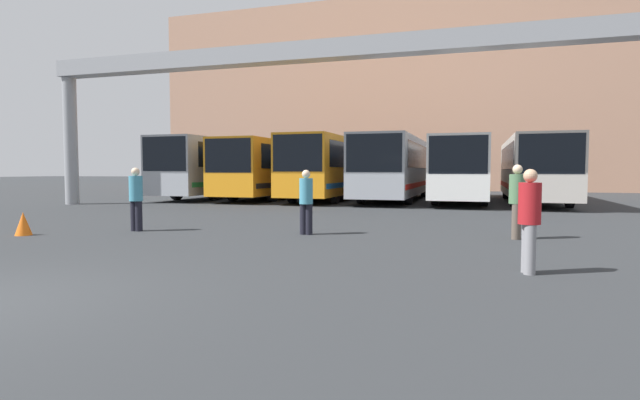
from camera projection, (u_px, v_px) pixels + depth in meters
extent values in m
cube|color=tan|center=(411.00, 102.00, 44.26)|extent=(41.44, 12.00, 15.16)
cylinder|color=gray|center=(71.00, 141.00, 22.88)|extent=(0.60, 0.60, 5.79)
cube|color=gray|center=(323.00, 51.00, 19.05)|extent=(24.83, 0.80, 0.70)
cube|color=#999EA5|center=(226.00, 166.00, 29.24)|extent=(2.56, 12.19, 2.90)
cube|color=black|center=(164.00, 154.00, 23.42)|extent=(2.36, 0.06, 1.62)
cube|color=black|center=(226.00, 157.00, 29.21)|extent=(2.59, 10.37, 1.22)
cube|color=#268C4C|center=(226.00, 182.00, 29.30)|extent=(2.59, 11.58, 0.24)
cylinder|color=black|center=(177.00, 190.00, 26.40)|extent=(0.28, 1.04, 1.04)
cylinder|color=black|center=(214.00, 190.00, 25.73)|extent=(0.28, 1.04, 1.04)
cylinder|color=black|center=(236.00, 186.00, 32.91)|extent=(0.28, 1.04, 1.04)
cylinder|color=black|center=(267.00, 186.00, 32.23)|extent=(0.28, 1.04, 1.04)
cube|color=orange|center=(278.00, 167.00, 28.07)|extent=(2.50, 11.82, 2.75)
cube|color=black|center=(228.00, 155.00, 22.43)|extent=(2.30, 0.06, 1.54)
cube|color=black|center=(278.00, 158.00, 28.04)|extent=(2.53, 10.05, 1.16)
cube|color=black|center=(278.00, 183.00, 28.12)|extent=(2.53, 11.23, 0.24)
cylinder|color=black|center=(233.00, 192.00, 25.32)|extent=(0.28, 0.96, 0.96)
cylinder|color=black|center=(273.00, 192.00, 24.67)|extent=(0.28, 0.96, 0.96)
cylinder|color=black|center=(282.00, 187.00, 31.62)|extent=(0.28, 0.96, 0.96)
cylinder|color=black|center=(314.00, 188.00, 30.97)|extent=(0.28, 0.96, 0.96)
cube|color=orange|center=(330.00, 166.00, 26.24)|extent=(2.45, 10.09, 2.87)
cube|color=black|center=(297.00, 153.00, 21.43)|extent=(2.25, 0.06, 1.60)
cube|color=black|center=(330.00, 156.00, 26.21)|extent=(2.48, 8.58, 1.20)
cube|color=#1966B2|center=(330.00, 183.00, 26.30)|extent=(2.48, 9.58, 0.24)
cylinder|color=black|center=(292.00, 193.00, 23.95)|extent=(0.28, 0.93, 0.93)
cylinder|color=black|center=(335.00, 194.00, 23.31)|extent=(0.28, 0.93, 0.93)
cylinder|color=black|center=(326.00, 189.00, 29.33)|extent=(0.28, 0.93, 0.93)
cylinder|color=black|center=(362.00, 189.00, 28.69)|extent=(0.28, 0.93, 0.93)
cube|color=#999EA5|center=(396.00, 167.00, 26.09)|extent=(2.53, 11.87, 2.82)
cube|color=black|center=(374.00, 153.00, 20.43)|extent=(2.33, 0.06, 1.58)
cube|color=black|center=(396.00, 157.00, 26.06)|extent=(2.56, 10.09, 1.18)
cube|color=red|center=(396.00, 184.00, 26.15)|extent=(2.56, 11.28, 0.24)
cylinder|color=black|center=(361.00, 193.00, 23.34)|extent=(0.28, 0.97, 0.97)
cylinder|color=black|center=(409.00, 194.00, 22.67)|extent=(0.28, 0.97, 0.97)
cylinder|color=black|center=(386.00, 188.00, 29.67)|extent=(0.28, 0.97, 0.97)
cylinder|color=black|center=(424.00, 189.00, 29.00)|extent=(0.28, 0.97, 0.97)
cube|color=silver|center=(462.00, 168.00, 25.16)|extent=(2.43, 12.00, 2.68)
cube|color=black|center=(458.00, 155.00, 19.44)|extent=(2.24, 0.06, 1.50)
cube|color=black|center=(462.00, 158.00, 25.13)|extent=(2.46, 10.20, 1.12)
cube|color=orange|center=(462.00, 185.00, 25.21)|extent=(2.46, 11.40, 0.24)
cylinder|color=black|center=(435.00, 194.00, 22.35)|extent=(0.28, 1.02, 1.02)
cylinder|color=black|center=(485.00, 195.00, 21.71)|extent=(0.28, 1.02, 1.02)
cylinder|color=black|center=(444.00, 189.00, 28.74)|extent=(0.28, 1.02, 1.02)
cylinder|color=black|center=(483.00, 189.00, 28.11)|extent=(0.28, 1.02, 1.02)
cube|color=beige|center=(534.00, 168.00, 24.07)|extent=(2.47, 11.80, 2.68)
cube|color=black|center=(551.00, 154.00, 18.44)|extent=(2.28, 0.06, 1.50)
cube|color=black|center=(534.00, 157.00, 24.04)|extent=(2.50, 10.03, 1.13)
cube|color=red|center=(533.00, 185.00, 24.12)|extent=(2.50, 11.21, 0.24)
cylinder|color=black|center=(514.00, 196.00, 21.32)|extent=(0.28, 0.92, 0.92)
cylinder|color=black|center=(570.00, 197.00, 20.67)|extent=(0.28, 0.92, 0.92)
cylinder|color=black|center=(506.00, 190.00, 27.61)|extent=(0.28, 0.92, 0.92)
cylinder|color=black|center=(548.00, 191.00, 26.96)|extent=(0.28, 0.92, 0.92)
cylinder|color=black|center=(134.00, 216.00, 12.88)|extent=(0.18, 0.18, 0.78)
cylinder|color=black|center=(139.00, 216.00, 12.82)|extent=(0.18, 0.18, 0.78)
cylinder|color=teal|center=(136.00, 188.00, 12.80)|extent=(0.34, 0.34, 0.65)
sphere|color=beige|center=(135.00, 172.00, 12.78)|extent=(0.21, 0.21, 0.21)
cylinder|color=brown|center=(516.00, 222.00, 11.29)|extent=(0.18, 0.18, 0.81)
cylinder|color=brown|center=(517.00, 221.00, 11.43)|extent=(0.18, 0.18, 0.81)
cylinder|color=#4C724C|center=(517.00, 189.00, 11.32)|extent=(0.35, 0.35, 0.67)
sphere|color=beige|center=(518.00, 169.00, 11.29)|extent=(0.22, 0.22, 0.22)
cylinder|color=gray|center=(530.00, 250.00, 7.49)|extent=(0.17, 0.17, 0.76)
cylinder|color=gray|center=(527.00, 248.00, 7.64)|extent=(0.17, 0.17, 0.76)
cylinder|color=#A5191E|center=(530.00, 203.00, 7.52)|extent=(0.33, 0.33, 0.63)
sphere|color=tan|center=(530.00, 176.00, 7.50)|extent=(0.20, 0.20, 0.20)
cylinder|color=black|center=(303.00, 219.00, 12.18)|extent=(0.17, 0.17, 0.75)
cylinder|color=black|center=(309.00, 219.00, 12.13)|extent=(0.17, 0.17, 0.75)
cylinder|color=teal|center=(306.00, 191.00, 12.11)|extent=(0.33, 0.33, 0.62)
sphere|color=beige|center=(306.00, 174.00, 12.09)|extent=(0.20, 0.20, 0.20)
cone|color=orange|center=(23.00, 224.00, 12.02)|extent=(0.38, 0.38, 0.57)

